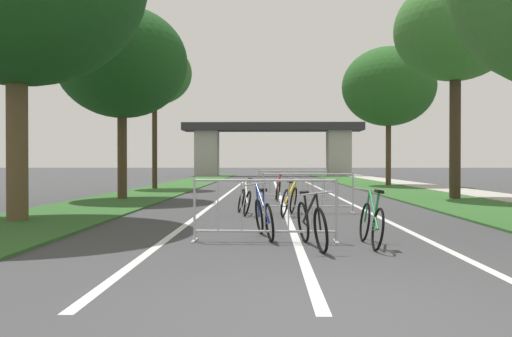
{
  "coord_description": "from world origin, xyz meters",
  "views": [
    {
      "loc": [
        -0.48,
        -4.4,
        1.31
      ],
      "look_at": [
        -0.79,
        9.06,
        1.18
      ],
      "focal_mm": 36.26,
      "sensor_mm": 36.0,
      "label": 1
    }
  ],
  "objects_px": {
    "crowd_barrier_third": "(292,185)",
    "crowd_barrier_nearest": "(265,211)",
    "crowd_barrier_second": "(308,193)",
    "bicycle_white_3": "(244,200)",
    "bicycle_red_0": "(278,190)",
    "bicycle_yellow_4": "(289,200)",
    "tree_right_pine_near": "(389,87)",
    "bicycle_blue_1": "(264,217)",
    "tree_left_pine_far": "(122,63)",
    "bicycle_black_2": "(311,224)",
    "tree_right_cypress_far": "(455,30)",
    "bicycle_green_5": "(371,223)",
    "tree_left_oak_mid": "(155,74)"
  },
  "relations": [
    {
      "from": "bicycle_white_3",
      "to": "bicycle_green_5",
      "type": "bearing_deg",
      "value": -76.94
    },
    {
      "from": "bicycle_white_3",
      "to": "bicycle_yellow_4",
      "type": "bearing_deg",
      "value": -20.07
    },
    {
      "from": "bicycle_blue_1",
      "to": "bicycle_black_2",
      "type": "height_order",
      "value": "bicycle_blue_1"
    },
    {
      "from": "crowd_barrier_second",
      "to": "bicycle_white_3",
      "type": "height_order",
      "value": "crowd_barrier_second"
    },
    {
      "from": "tree_left_pine_far",
      "to": "crowd_barrier_nearest",
      "type": "distance_m",
      "value": 12.06
    },
    {
      "from": "tree_left_oak_mid",
      "to": "crowd_barrier_second",
      "type": "height_order",
      "value": "tree_left_oak_mid"
    },
    {
      "from": "tree_left_oak_mid",
      "to": "crowd_barrier_third",
      "type": "distance_m",
      "value": 11.22
    },
    {
      "from": "tree_right_cypress_far",
      "to": "crowd_barrier_second",
      "type": "xyz_separation_m",
      "value": [
        -5.67,
        -5.11,
        -5.56
      ]
    },
    {
      "from": "tree_right_pine_near",
      "to": "bicycle_blue_1",
      "type": "height_order",
      "value": "tree_right_pine_near"
    },
    {
      "from": "crowd_barrier_nearest",
      "to": "bicycle_yellow_4",
      "type": "distance_m",
      "value": 4.5
    },
    {
      "from": "tree_left_pine_far",
      "to": "tree_right_pine_near",
      "type": "distance_m",
      "value": 16.54
    },
    {
      "from": "tree_right_pine_near",
      "to": "bicycle_blue_1",
      "type": "bearing_deg",
      "value": -108.66
    },
    {
      "from": "tree_right_pine_near",
      "to": "bicycle_white_3",
      "type": "bearing_deg",
      "value": -114.48
    },
    {
      "from": "tree_right_cypress_far",
      "to": "crowd_barrier_third",
      "type": "xyz_separation_m",
      "value": [
        -5.86,
        -0.11,
        -5.56
      ]
    },
    {
      "from": "bicycle_black_2",
      "to": "tree_right_pine_near",
      "type": "bearing_deg",
      "value": -115.62
    },
    {
      "from": "bicycle_white_3",
      "to": "bicycle_yellow_4",
      "type": "xyz_separation_m",
      "value": [
        1.15,
        -0.18,
        0.02
      ]
    },
    {
      "from": "bicycle_black_2",
      "to": "bicycle_blue_1",
      "type": "bearing_deg",
      "value": -63.56
    },
    {
      "from": "tree_right_pine_near",
      "to": "bicycle_yellow_4",
      "type": "height_order",
      "value": "tree_right_pine_near"
    },
    {
      "from": "crowd_barrier_nearest",
      "to": "bicycle_red_0",
      "type": "distance_m",
      "value": 9.58
    },
    {
      "from": "tree_left_oak_mid",
      "to": "crowd_barrier_third",
      "type": "relative_size",
      "value": 3.07
    },
    {
      "from": "crowd_barrier_third",
      "to": "bicycle_black_2",
      "type": "height_order",
      "value": "crowd_barrier_third"
    },
    {
      "from": "tree_left_oak_mid",
      "to": "bicycle_blue_1",
      "type": "bearing_deg",
      "value": -71.52
    },
    {
      "from": "tree_right_cypress_far",
      "to": "bicycle_green_5",
      "type": "height_order",
      "value": "tree_right_cypress_far"
    },
    {
      "from": "tree_right_cypress_far",
      "to": "bicycle_yellow_4",
      "type": "relative_size",
      "value": 4.57
    },
    {
      "from": "tree_left_pine_far",
      "to": "bicycle_green_5",
      "type": "relative_size",
      "value": 4.27
    },
    {
      "from": "crowd_barrier_third",
      "to": "bicycle_black_2",
      "type": "xyz_separation_m",
      "value": [
        -0.19,
        -10.57,
        -0.15
      ]
    },
    {
      "from": "tree_right_cypress_far",
      "to": "crowd_barrier_third",
      "type": "bearing_deg",
      "value": -178.97
    },
    {
      "from": "bicycle_yellow_4",
      "to": "crowd_barrier_nearest",
      "type": "bearing_deg",
      "value": -83.63
    },
    {
      "from": "tree_left_oak_mid",
      "to": "crowd_barrier_second",
      "type": "bearing_deg",
      "value": -61.27
    },
    {
      "from": "tree_left_oak_mid",
      "to": "bicycle_green_5",
      "type": "bearing_deg",
      "value": -67.47
    },
    {
      "from": "tree_left_oak_mid",
      "to": "bicycle_blue_1",
      "type": "relative_size",
      "value": 4.54
    },
    {
      "from": "tree_right_cypress_far",
      "to": "bicycle_green_5",
      "type": "distance_m",
      "value": 12.99
    },
    {
      "from": "crowd_barrier_nearest",
      "to": "crowd_barrier_third",
      "type": "height_order",
      "value": "same"
    },
    {
      "from": "bicycle_red_0",
      "to": "bicycle_green_5",
      "type": "distance_m",
      "value": 10.04
    },
    {
      "from": "crowd_barrier_nearest",
      "to": "crowd_barrier_second",
      "type": "xyz_separation_m",
      "value": [
        1.11,
        5.0,
        0.0
      ]
    },
    {
      "from": "crowd_barrier_nearest",
      "to": "bicycle_white_3",
      "type": "relative_size",
      "value": 1.44
    },
    {
      "from": "crowd_barrier_second",
      "to": "crowd_barrier_third",
      "type": "xyz_separation_m",
      "value": [
        -0.19,
        5.0,
        0.0
      ]
    },
    {
      "from": "bicycle_yellow_4",
      "to": "bicycle_black_2",
      "type": "bearing_deg",
      "value": -74.56
    },
    {
      "from": "bicycle_red_0",
      "to": "crowd_barrier_third",
      "type": "bearing_deg",
      "value": 39.25
    },
    {
      "from": "tree_right_cypress_far",
      "to": "crowd_barrier_second",
      "type": "bearing_deg",
      "value": -137.98
    },
    {
      "from": "tree_left_oak_mid",
      "to": "bicycle_black_2",
      "type": "height_order",
      "value": "tree_left_oak_mid"
    },
    {
      "from": "crowd_barrier_third",
      "to": "bicycle_green_5",
      "type": "bearing_deg",
      "value": -85.71
    },
    {
      "from": "bicycle_yellow_4",
      "to": "tree_left_pine_far",
      "type": "bearing_deg",
      "value": 150.69
    },
    {
      "from": "bicycle_red_0",
      "to": "bicycle_yellow_4",
      "type": "relative_size",
      "value": 1.01
    },
    {
      "from": "tree_left_pine_far",
      "to": "bicycle_black_2",
      "type": "height_order",
      "value": "tree_left_pine_far"
    },
    {
      "from": "bicycle_yellow_4",
      "to": "bicycle_green_5",
      "type": "relative_size",
      "value": 1.07
    },
    {
      "from": "bicycle_red_0",
      "to": "bicycle_black_2",
      "type": "bearing_deg",
      "value": -89.9
    },
    {
      "from": "crowd_barrier_third",
      "to": "crowd_barrier_nearest",
      "type": "bearing_deg",
      "value": -95.21
    },
    {
      "from": "tree_right_cypress_far",
      "to": "bicycle_red_0",
      "type": "xyz_separation_m",
      "value": [
        -6.37,
        -0.54,
        -5.7
      ]
    },
    {
      "from": "tree_left_pine_far",
      "to": "tree_right_cypress_far",
      "type": "height_order",
      "value": "tree_right_cypress_far"
    }
  ]
}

